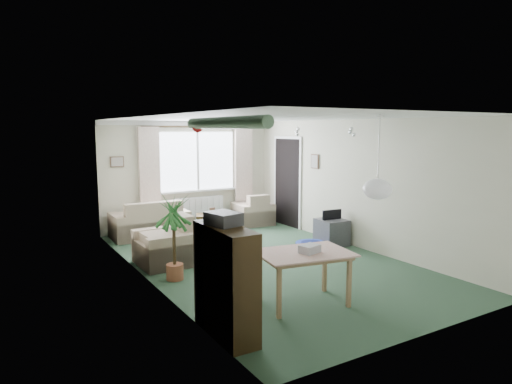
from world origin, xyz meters
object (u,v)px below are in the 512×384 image
armchair_corner (253,209)px  bookshelf (226,281)px  armchair_left (165,240)px  tv_cube (332,232)px  pet_bed (312,246)px  houseplant (174,238)px  sofa (150,218)px  coffee_table (216,223)px  dining_table (304,279)px

armchair_corner → bookshelf: bookshelf is taller
armchair_left → bookshelf: size_ratio=0.75×
tv_cube → pet_bed: tv_cube is taller
pet_bed → bookshelf: bearing=-141.8°
armchair_corner → bookshelf: 5.83m
armchair_corner → houseplant: 4.15m
armchair_left → sofa: bearing=167.6°
houseplant → bookshelf: bearing=-95.4°
houseplant → pet_bed: bearing=7.0°
houseplant → tv_cube: bearing=6.9°
bookshelf → tv_cube: (3.54, 2.43, -0.35)m
armchair_corner → coffee_table: size_ratio=0.93×
armchair_left → coffee_table: size_ratio=1.04×
armchair_corner → bookshelf: (-3.21, -4.86, 0.24)m
houseplant → pet_bed: (2.83, 0.35, -0.57)m
sofa → coffee_table: bearing=167.1°
houseplant → armchair_corner: bearing=43.2°
armchair_corner → dining_table: size_ratio=0.77×
armchair_left → pet_bed: bearing=78.5°
sofa → tv_cube: bearing=139.4°
armchair_left → houseplant: size_ratio=0.71×
sofa → bookshelf: bearing=82.0°
coffee_table → pet_bed: bearing=-67.5°
armchair_corner → dining_table: 4.98m
armchair_corner → armchair_left: bearing=39.8°
armchair_corner → tv_cube: 2.45m
coffee_table → bookshelf: (-2.11, -4.55, 0.40)m
dining_table → tv_cube: size_ratio=1.93×
sofa → houseplant: (-0.55, -2.86, 0.25)m
armchair_left → coffee_table: (1.77, 1.70, -0.21)m
coffee_table → houseplant: size_ratio=0.69×
pet_bed → armchair_left: bearing=169.8°
pet_bed → houseplant: bearing=-173.0°
armchair_corner → tv_cube: (0.33, -2.43, -0.11)m
sofa → pet_bed: (2.28, -2.51, -0.32)m
houseplant → dining_table: (1.07, -1.74, -0.30)m
bookshelf → dining_table: (1.26, 0.28, -0.27)m
bookshelf → dining_table: 1.32m
houseplant → tv_cube: 3.40m
bookshelf → armchair_left: bearing=84.1°
bookshelf → dining_table: bearing=13.6°
dining_table → armchair_left: bearing=109.6°
sofa → tv_cube: (2.80, -2.45, -0.13)m
armchair_corner → pet_bed: (-0.20, -2.48, -0.30)m
bookshelf → houseplant: bearing=85.6°
bookshelf → pet_bed: size_ratio=2.00×
sofa → tv_cube: sofa is taller
sofa → armchair_left: size_ratio=1.70×
coffee_table → pet_bed: coffee_table is taller
coffee_table → bookshelf: bookshelf is taller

